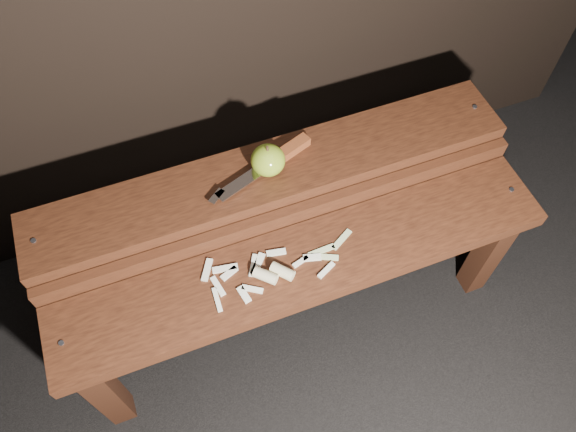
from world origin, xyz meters
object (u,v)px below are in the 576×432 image
object	(u,v)px
bench_rear_tier	(273,191)
apple	(268,160)
knife	(277,159)
bench_front_tier	(306,277)

from	to	relation	value
bench_rear_tier	apple	world-z (taller)	apple
bench_rear_tier	apple	distance (m)	0.12
apple	knife	world-z (taller)	apple
apple	bench_front_tier	bearing A→B (deg)	-87.95
bench_rear_tier	apple	xyz separation A→B (m)	(-0.01, 0.00, 0.12)
bench_front_tier	apple	world-z (taller)	apple
bench_rear_tier	knife	world-z (taller)	knife
bench_front_tier	knife	size ratio (longest dim) A/B	4.20
bench_front_tier	apple	xyz separation A→B (m)	(-0.01, 0.23, 0.18)
bench_rear_tier	bench_front_tier	bearing A→B (deg)	-90.00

